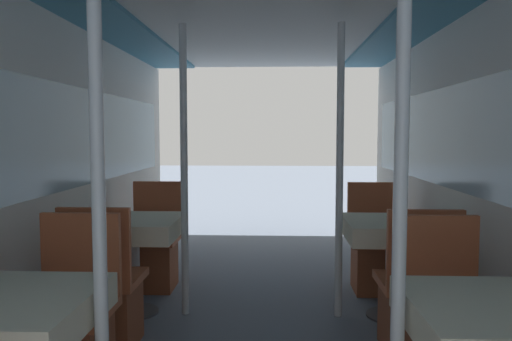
% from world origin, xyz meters
% --- Properties ---
extents(wall_left, '(0.05, 6.81, 2.16)m').
position_xyz_m(wall_left, '(-1.40, 2.00, 1.12)').
color(wall_left, silver).
rests_on(wall_left, ground_plane).
extents(wall_right, '(0.05, 6.81, 2.16)m').
position_xyz_m(wall_right, '(1.40, 2.00, 1.12)').
color(wall_right, silver).
rests_on(wall_right, ground_plane).
extents(dining_table_left_0, '(0.70, 0.70, 0.73)m').
position_xyz_m(dining_table_left_0, '(-0.97, 1.00, 0.62)').
color(dining_table_left_0, '#4C4C51').
rests_on(dining_table_left_0, ground_plane).
extents(chair_left_far_0, '(0.44, 0.44, 0.93)m').
position_xyz_m(chair_left_far_0, '(-0.97, 1.62, 0.29)').
color(chair_left_far_0, brown).
rests_on(chair_left_far_0, ground_plane).
extents(support_pole_left_0, '(0.05, 0.05, 2.16)m').
position_xyz_m(support_pole_left_0, '(-0.57, 1.00, 1.08)').
color(support_pole_left_0, silver).
rests_on(support_pole_left_0, ground_plane).
extents(dining_table_left_1, '(0.70, 0.70, 0.73)m').
position_xyz_m(dining_table_left_1, '(-0.97, 2.79, 0.62)').
color(dining_table_left_1, '#4C4C51').
rests_on(dining_table_left_1, ground_plane).
extents(chair_left_near_1, '(0.44, 0.44, 0.93)m').
position_xyz_m(chair_left_near_1, '(-0.97, 2.17, 0.29)').
color(chair_left_near_1, brown).
rests_on(chair_left_near_1, ground_plane).
extents(chair_left_far_1, '(0.44, 0.44, 0.93)m').
position_xyz_m(chair_left_far_1, '(-0.97, 3.41, 0.29)').
color(chair_left_far_1, brown).
rests_on(chair_left_far_1, ground_plane).
extents(support_pole_left_1, '(0.05, 0.05, 2.16)m').
position_xyz_m(support_pole_left_1, '(-0.57, 2.79, 1.08)').
color(support_pole_left_1, silver).
rests_on(support_pole_left_1, ground_plane).
extents(dining_table_right_0, '(0.70, 0.70, 0.73)m').
position_xyz_m(dining_table_right_0, '(0.97, 1.00, 0.62)').
color(dining_table_right_0, '#4C4C51').
rests_on(dining_table_right_0, ground_plane).
extents(support_pole_right_0, '(0.05, 0.05, 2.16)m').
position_xyz_m(support_pole_right_0, '(0.57, 1.00, 1.08)').
color(support_pole_right_0, silver).
rests_on(support_pole_right_0, ground_plane).
extents(dining_table_right_1, '(0.70, 0.70, 0.73)m').
position_xyz_m(dining_table_right_1, '(0.97, 2.79, 0.62)').
color(dining_table_right_1, '#4C4C51').
rests_on(dining_table_right_1, ground_plane).
extents(chair_right_near_1, '(0.44, 0.44, 0.93)m').
position_xyz_m(chair_right_near_1, '(0.97, 2.17, 0.29)').
color(chair_right_near_1, brown).
rests_on(chair_right_near_1, ground_plane).
extents(chair_right_far_1, '(0.44, 0.44, 0.93)m').
position_xyz_m(chair_right_far_1, '(0.97, 3.41, 0.29)').
color(chair_right_far_1, brown).
rests_on(chair_right_far_1, ground_plane).
extents(support_pole_right_1, '(0.05, 0.05, 2.16)m').
position_xyz_m(support_pole_right_1, '(0.57, 2.79, 1.08)').
color(support_pole_right_1, silver).
rests_on(support_pole_right_1, ground_plane).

